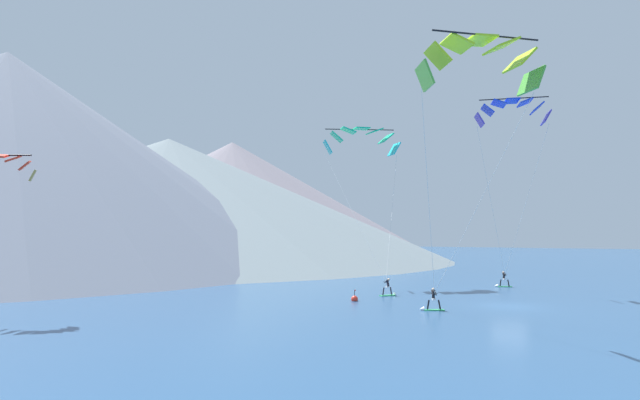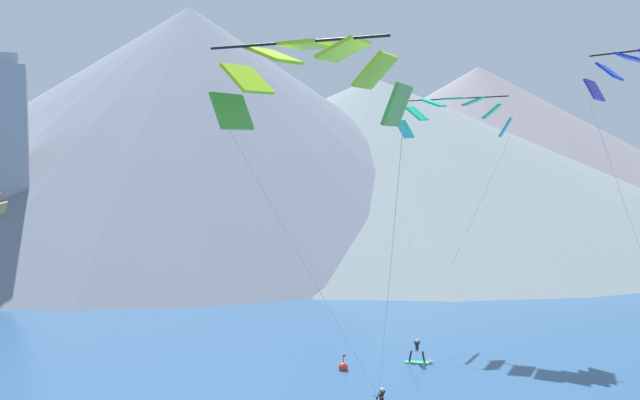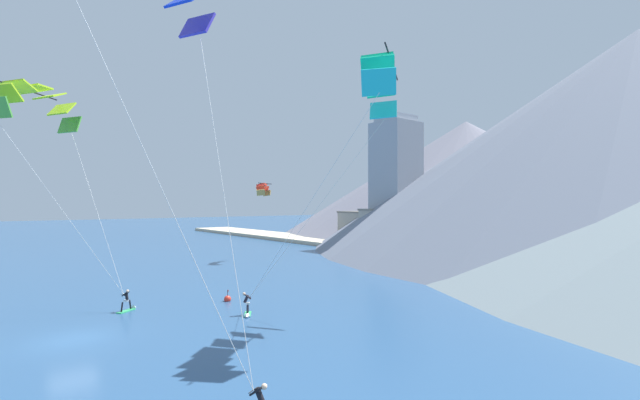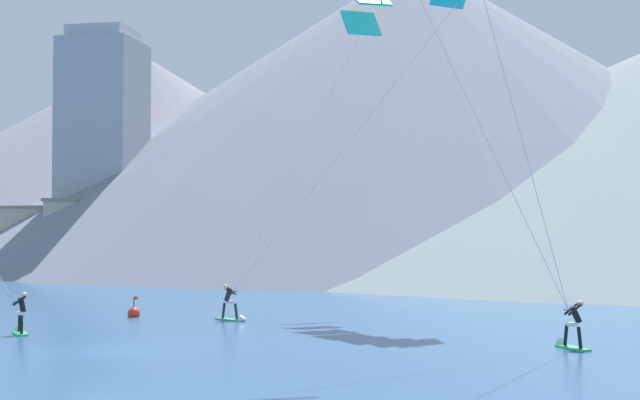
{
  "view_description": "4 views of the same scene",
  "coord_description": "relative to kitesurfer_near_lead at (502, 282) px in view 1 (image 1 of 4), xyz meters",
  "views": [
    {
      "loc": [
        -39.23,
        -8.23,
        5.22
      ],
      "look_at": [
        -2.47,
        15.02,
        8.38
      ],
      "focal_mm": 28.0,
      "sensor_mm": 36.0,
      "label": 1
    },
    {
      "loc": [
        -19.38,
        -21.27,
        12.49
      ],
      "look_at": [
        -1.22,
        19.38,
        9.51
      ],
      "focal_mm": 35.0,
      "sensor_mm": 36.0,
      "label": 2
    },
    {
      "loc": [
        27.75,
        -4.02,
        7.74
      ],
      "look_at": [
        -2.55,
        19.8,
        8.04
      ],
      "focal_mm": 24.0,
      "sensor_mm": 36.0,
      "label": 3
    },
    {
      "loc": [
        11.92,
        -26.53,
        3.82
      ],
      "look_at": [
        3.9,
        17.46,
        5.39
      ],
      "focal_mm": 50.0,
      "sensor_mm": 36.0,
      "label": 4
    }
  ],
  "objects": [
    {
      "name": "kitesurfer_mid_center",
      "position": [
        -19.74,
        0.56,
        -0.03
      ],
      "size": [
        1.3,
        1.67,
        1.64
      ],
      "color": "#33B266",
      "rests_on": "ground"
    },
    {
      "name": "parafoil_kite_mid_center",
      "position": [
        -25.49,
        -4.65,
        14.94
      ],
      "size": [
        8.74,
        8.22,
        15.35
      ],
      "color": "green"
    },
    {
      "name": "shore_building_old_town",
      "position": [
        -12.92,
        49.29,
        2.45
      ],
      "size": [
        10.17,
        5.71,
        5.81
      ],
      "color": "silver",
      "rests_on": "ground"
    },
    {
      "name": "shoreline_strip",
      "position": [
        -14.71,
        44.58,
        -0.11
      ],
      "size": [
        180.0,
        10.0,
        0.7
      ],
      "primitive_type": "cube",
      "color": "beige",
      "rests_on": "ground"
    },
    {
      "name": "kitesurfer_near_lead",
      "position": [
        0.0,
        0.0,
        0.0
      ],
      "size": [
        1.15,
        1.73,
        1.65
      ],
      "color": "#33B266",
      "rests_on": "ground"
    },
    {
      "name": "parafoil_kite_distant_high_outer",
      "position": [
        -38.08,
        22.52,
        9.39
      ],
      "size": [
        3.73,
        3.64,
        1.81
      ],
      "color": "#B18F44"
    },
    {
      "name": "mountain_peak_far_spur",
      "position": [
        22.4,
        77.18,
        13.22
      ],
      "size": [
        125.27,
        125.27,
        27.36
      ],
      "color": "slate",
      "rests_on": "ground"
    },
    {
      "name": "ground_plane",
      "position": [
        -14.71,
        -3.62,
        -0.46
      ],
      "size": [
        400.0,
        400.0,
        0.0
      ],
      "primitive_type": "plane",
      "color": "navy"
    },
    {
      "name": "parafoil_kite_near_trail",
      "position": [
        -6.61,
        12.8,
        15.36
      ],
      "size": [
        10.27,
        9.66,
        15.75
      ],
      "color": "#1CBFC5"
    },
    {
      "name": "race_marker_buoy",
      "position": [
        -18.11,
        7.52,
        -0.3
      ],
      "size": [
        0.56,
        0.56,
        1.02
      ],
      "color": "red",
      "rests_on": "ground"
    },
    {
      "name": "parafoil_kite_near_lead",
      "position": [
        -5.3,
        -2.47,
        16.63
      ],
      "size": [
        7.35,
        6.81,
        16.78
      ],
      "color": "#3C32B5"
    },
    {
      "name": "mountain_peak_central_summit",
      "position": [
        53.27,
        86.1,
        15.74
      ],
      "size": [
        113.13,
        113.13,
        32.41
      ],
      "color": "slate",
      "rests_on": "ground"
    },
    {
      "name": "kitesurfer_near_trail",
      "position": [
        -13.27,
        6.63,
        -0.02
      ],
      "size": [
        1.69,
        1.26,
        1.63
      ],
      "color": "#33B266",
      "rests_on": "ground"
    },
    {
      "name": "shore_building_quay_west",
      "position": [
        12.6,
        47.12,
        2.36
      ],
      "size": [
        8.51,
        6.47,
        5.63
      ],
      "color": "beige",
      "rests_on": "ground"
    },
    {
      "name": "mountain_peak_west_ridge",
      "position": [
        -10.74,
        81.05,
        18.47
      ],
      "size": [
        111.98,
        111.98,
        37.86
      ],
      "color": "slate",
      "rests_on": "ground"
    }
  ]
}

